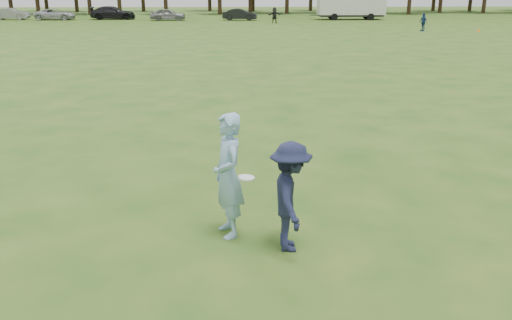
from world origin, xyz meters
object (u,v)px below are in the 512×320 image
object	(u,v)px
player_far_b	(423,22)
car_b	(11,14)
car_d	(113,13)
cargo_trailer	(351,5)
car_f	(240,15)
player_far_d	(275,15)
car_e	(168,14)
field_cone	(479,30)
car_c	(55,14)
thrower	(228,176)
defender	(290,197)

from	to	relation	value
player_far_b	car_b	distance (m)	48.04
car_d	cargo_trailer	world-z (taller)	cargo_trailer
player_far_b	car_f	world-z (taller)	player_far_b
player_far_b	car_b	world-z (taller)	player_far_b
player_far_d	car_e	world-z (taller)	player_far_d
car_b	car_e	size ratio (longest dim) A/B	1.00
car_b	field_cone	size ratio (longest dim) A/B	13.91
car_b	car_c	bearing A→B (deg)	-94.81
player_far_b	car_c	bearing A→B (deg)	-135.40
thrower	cargo_trailer	xyz separation A→B (m)	(14.37, 59.18, 0.71)
car_c	car_d	distance (m)	6.77
car_b	car_c	world-z (taller)	car_b
player_far_b	car_c	distance (m)	42.87
player_far_b	car_f	distance (m)	23.42
car_d	car_c	bearing A→B (deg)	91.33
car_d	field_cone	xyz separation A→B (m)	(37.14, -19.48, -0.63)
thrower	player_far_b	bearing A→B (deg)	140.17
defender	player_far_d	bearing A→B (deg)	-4.31
car_d	car_e	distance (m)	7.34
player_far_b	field_cone	bearing A→B (deg)	60.21
car_c	car_e	world-z (taller)	car_e
defender	cargo_trailer	size ratio (longest dim) A/B	0.20
car_d	car_e	bearing A→B (deg)	-113.14
car_b	cargo_trailer	world-z (taller)	cargo_trailer
thrower	car_d	world-z (taller)	thrower
cargo_trailer	field_cone	bearing A→B (deg)	-65.79
cargo_trailer	player_far_d	bearing A→B (deg)	-148.31
field_cone	cargo_trailer	xyz separation A→B (m)	(-8.08, 17.98, 1.63)
car_e	field_cone	size ratio (longest dim) A/B	13.91
car_b	car_e	bearing A→B (deg)	-95.84
defender	car_c	distance (m)	64.53
defender	car_f	world-z (taller)	defender
thrower	field_cone	world-z (taller)	thrower
player_far_b	car_b	xyz separation A→B (m)	(-44.37, 18.43, -0.12)
car_c	car_f	bearing A→B (deg)	-93.61
player_far_b	car_d	xyz separation A→B (m)	(-32.20, 18.68, -0.03)
defender	car_d	xyz separation A→B (m)	(-15.68, 61.25, -0.12)
thrower	car_d	bearing A→B (deg)	176.41
thrower	car_e	distance (m)	58.90
car_d	field_cone	distance (m)	41.94
car_f	cargo_trailer	xyz separation A→B (m)	(13.51, 0.72, 1.10)
defender	player_far_d	world-z (taller)	defender
field_cone	cargo_trailer	world-z (taller)	cargo_trailer
defender	thrower	bearing A→B (deg)	59.72
car_d	cargo_trailer	xyz separation A→B (m)	(29.06, -1.50, 0.99)
player_far_b	cargo_trailer	world-z (taller)	cargo_trailer
car_b	player_far_b	bearing A→B (deg)	-112.32
field_cone	cargo_trailer	distance (m)	19.78
thrower	cargo_trailer	bearing A→B (deg)	149.16
field_cone	car_b	bearing A→B (deg)	158.70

